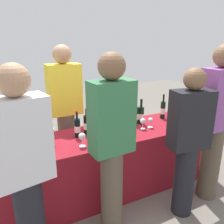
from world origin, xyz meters
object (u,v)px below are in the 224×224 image
Objects in this scene: wine_bottle_3 at (135,115)px; server_pouring at (65,107)px; wine_bottle_2 at (87,125)px; wine_glass_4 at (150,121)px; wine_glass_2 at (130,128)px; ice_bucket at (44,138)px; wine_bottle_6 at (178,109)px; wine_glass_0 at (38,144)px; wine_glass_1 at (82,137)px; wine_bottle_1 at (77,128)px; guest_3 at (216,120)px; wine_bottle_0 at (26,134)px; guest_2 at (188,141)px; wine_bottle_4 at (141,115)px; wine_glass_3 at (143,121)px; wine_bottle_5 at (163,110)px; guest_1 at (112,142)px; guest_0 at (24,170)px.

wine_bottle_3 is 0.90m from server_pouring.
wine_bottle_2 is 0.78m from wine_glass_4.
ice_bucket reaches higher than wine_glass_2.
wine_bottle_6 is 0.96m from wine_glass_2.
wine_glass_0 is 0.98× the size of wine_glass_1.
wine_bottle_6 reaches higher than wine_bottle_1.
wine_bottle_6 is 0.19× the size of guest_3.
wine_bottle_0 is 2.37× the size of wine_glass_2.
wine_bottle_6 is 0.97m from guest_2.
wine_bottle_4 is 1.34m from wine_glass_0.
wine_bottle_2 is 0.54m from server_pouring.
wine_bottle_1 is 0.86m from wine_bottle_4.
wine_glass_2 reaches higher than wine_glass_4.
wine_glass_4 is (-0.57, -0.14, -0.03)m from wine_bottle_6.
guest_3 is at bearing -57.01° from wine_bottle_4.
wine_bottle_0 is 0.99× the size of wine_bottle_6.
wine_bottle_1 is 1.50m from guest_3.
wine_bottle_3 reaches higher than wine_glass_0.
wine_bottle_6 reaches higher than wine_glass_1.
wine_bottle_6 is at bearing 11.70° from wine_glass_3.
guest_3 is at bearing -52.53° from wine_bottle_3.
wine_bottle_5 is 1.35m from guest_1.
wine_glass_0 is at bearing -155.59° from wine_bottle_1.
wine_bottle_4 is at bearing -0.48° from wine_bottle_3.
guest_0 reaches higher than wine_glass_4.
wine_bottle_4 reaches higher than wine_glass_1.
wine_bottle_4 reaches higher than wine_glass_3.
wine_bottle_3 is 0.37m from wine_glass_2.
wine_glass_1 is 0.81m from server_pouring.
wine_bottle_6 is 0.20× the size of guest_0.
wine_bottle_2 is 0.32m from wine_glass_1.
wine_bottle_6 reaches higher than wine_glass_3.
wine_glass_3 is at bearing -168.30° from wine_bottle_6.
ice_bucket is 0.12× the size of guest_0.
wine_glass_1 is (-0.81, -0.29, -0.02)m from wine_bottle_3.
wine_glass_0 is at bearing 167.85° from guest_2.
wine_bottle_0 is at bearing 176.84° from wine_bottle_2.
wine_bottle_2 is 0.73m from wine_bottle_4.
guest_0 is (-1.40, -0.75, 0.03)m from wine_bottle_3.
ice_bucket is at bearing -175.49° from wine_bottle_4.
ice_bucket is at bearing 176.46° from wine_glass_3.
wine_bottle_5 is 0.41m from wine_glass_4.
wine_bottle_5 is 2.29× the size of wine_glass_1.
guest_2 is at bearing -88.91° from wine_bottle_4.
server_pouring is (-0.09, 0.53, 0.08)m from wine_bottle_2.
ice_bucket is (-1.14, -0.10, -0.03)m from wine_bottle_3.
guest_1 reaches higher than ice_bucket.
wine_bottle_6 is at bearing 0.49° from wine_bottle_1.
wine_bottle_6 reaches higher than ice_bucket.
wine_bottle_0 is at bearing 103.33° from wine_glass_0.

